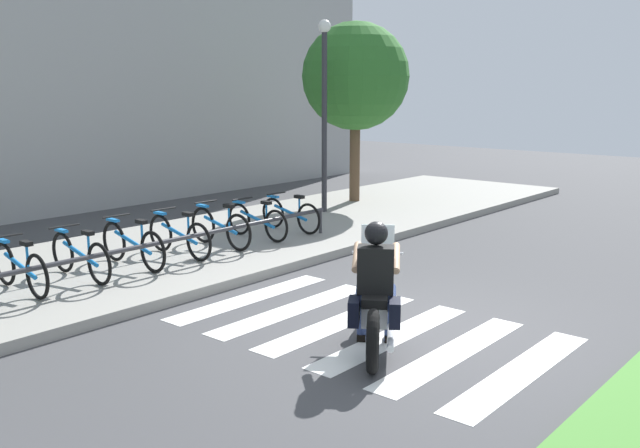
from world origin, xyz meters
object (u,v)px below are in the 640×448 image
(bicycle_2, at_px, (80,256))
(motorcycle, at_px, (376,305))
(bicycle_7, at_px, (290,214))
(bike_rack, at_px, (178,240))
(rider, at_px, (376,275))
(bicycle_5, at_px, (220,227))
(tree_near_rack, at_px, (356,77))
(bicycle_3, at_px, (133,245))
(bicycle_1, at_px, (20,268))
(bicycle_4, at_px, (179,236))
(street_lamp, at_px, (324,100))
(bicycle_6, at_px, (257,221))

(bicycle_2, bearing_deg, motorcycle, -78.39)
(bicycle_7, distance_m, bike_rack, 3.20)
(rider, distance_m, bicycle_5, 4.98)
(bicycle_2, relative_size, bicycle_7, 1.06)
(motorcycle, height_order, tree_near_rack, tree_near_rack)
(bicycle_2, height_order, bicycle_3, bicycle_3)
(bicycle_1, relative_size, bicycle_3, 0.93)
(bicycle_4, xyz_separation_m, bicycle_7, (2.70, 0.00, -0.02))
(tree_near_rack, bearing_deg, bicycle_2, -170.96)
(bicycle_1, height_order, street_lamp, street_lamp)
(bicycle_6, bearing_deg, tree_near_rack, 15.75)
(bicycle_4, distance_m, bike_rack, 0.72)
(tree_near_rack, bearing_deg, street_lamp, -166.27)
(motorcycle, bearing_deg, street_lamp, 44.12)
(bicycle_1, distance_m, bike_rack, 2.32)
(bicycle_7, bearing_deg, motorcycle, -127.76)
(bicycle_1, xyz_separation_m, bicycle_3, (1.80, -0.00, 0.01))
(bicycle_2, distance_m, bicycle_4, 1.80)
(bicycle_1, relative_size, street_lamp, 0.37)
(bicycle_1, bearing_deg, bicycle_5, -0.01)
(bicycle_3, bearing_deg, bicycle_5, -0.02)
(bicycle_3, relative_size, bicycle_7, 1.10)
(bicycle_1, bearing_deg, rider, -68.99)
(motorcycle, height_order, bicycle_2, motorcycle)
(bicycle_2, relative_size, bicycle_5, 1.03)
(rider, relative_size, bicycle_5, 0.91)
(bicycle_3, relative_size, street_lamp, 0.40)
(bicycle_3, xyz_separation_m, bicycle_6, (2.70, 0.00, -0.02))
(motorcycle, bearing_deg, tree_near_rack, 38.92)
(rider, xyz_separation_m, bicycle_7, (3.62, 4.63, -0.36))
(rider, xyz_separation_m, bicycle_6, (2.72, 4.63, -0.36))
(bicycle_2, xyz_separation_m, street_lamp, (6.62, 0.91, 2.12))
(street_lamp, bearing_deg, bicycle_4, -169.26)
(bicycle_2, xyz_separation_m, bicycle_6, (3.60, 0.00, -0.01))
(rider, bearing_deg, bicycle_2, 100.74)
(bicycle_6, bearing_deg, bike_rack, -166.14)
(bicycle_2, distance_m, bike_rack, 1.46)
(bicycle_4, bearing_deg, motorcycle, -100.56)
(bicycle_1, xyz_separation_m, bicycle_6, (4.50, 0.00, -0.01))
(bicycle_4, height_order, bike_rack, bicycle_4)
(bicycle_3, height_order, bicycle_5, bicycle_5)
(bicycle_6, distance_m, tree_near_rack, 5.52)
(bicycle_2, relative_size, tree_near_rack, 0.37)
(bicycle_4, bearing_deg, bicycle_7, 0.01)
(bicycle_7, bearing_deg, bicycle_1, -180.00)
(bicycle_4, distance_m, bicycle_7, 2.70)
(motorcycle, distance_m, rider, 0.38)
(bicycle_7, distance_m, street_lamp, 3.14)
(bicycle_5, distance_m, bike_rack, 1.46)
(tree_near_rack, bearing_deg, bicycle_3, -169.87)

